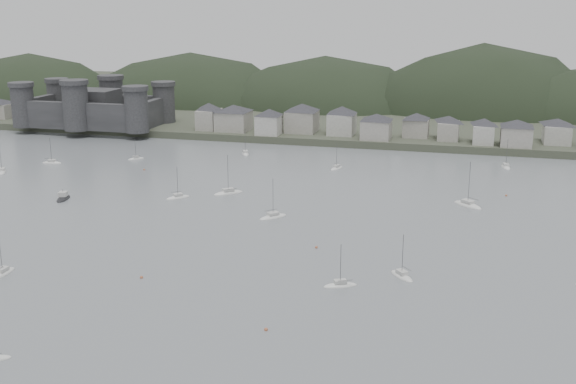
% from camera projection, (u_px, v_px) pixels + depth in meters
% --- Properties ---
extents(ground, '(900.00, 900.00, 0.00)m').
position_uv_depth(ground, '(181.00, 326.00, 128.71)').
color(ground, slate).
rests_on(ground, ground).
extents(far_shore_land, '(900.00, 250.00, 3.00)m').
position_uv_depth(far_shore_land, '(388.00, 104.00, 403.57)').
color(far_shore_land, '#383D2D').
rests_on(far_shore_land, ground).
extents(forested_ridge, '(851.55, 103.94, 102.57)m').
position_uv_depth(forested_ridge, '(390.00, 134.00, 381.76)').
color(forested_ridge, black).
rests_on(forested_ridge, ground).
extents(castle, '(66.00, 43.00, 20.00)m').
position_uv_depth(castle, '(95.00, 107.00, 323.80)').
color(castle, '#2D2D30').
rests_on(castle, far_shore_land).
extents(waterfront_town, '(451.48, 28.46, 12.92)m').
position_uv_depth(waterfront_town, '(479.00, 127.00, 284.83)').
color(waterfront_town, gray).
rests_on(waterfront_town, far_shore_land).
extents(sailboat_lead, '(7.75, 8.47, 11.93)m').
position_uv_depth(sailboat_lead, '(273.00, 217.00, 193.94)').
color(sailboat_lead, silver).
rests_on(sailboat_lead, ground).
extents(moored_fleet, '(245.76, 176.90, 14.06)m').
position_uv_depth(moored_fleet, '(285.00, 222.00, 189.95)').
color(moored_fleet, silver).
rests_on(moored_fleet, ground).
extents(motor_launch_far, '(4.93, 8.90, 4.00)m').
position_uv_depth(motor_launch_far, '(63.00, 198.00, 212.27)').
color(motor_launch_far, black).
rests_on(motor_launch_far, ground).
extents(mooring_buoys, '(161.22, 110.90, 0.70)m').
position_uv_depth(mooring_buoys, '(338.00, 237.00, 177.80)').
color(mooring_buoys, '#B05E3A').
rests_on(mooring_buoys, ground).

